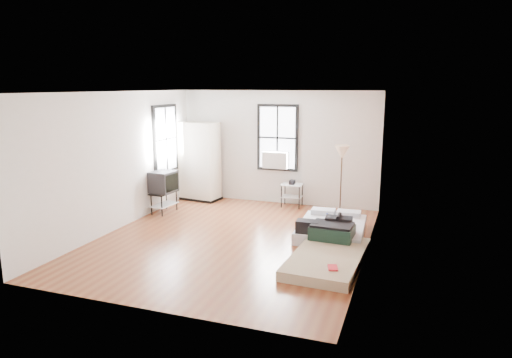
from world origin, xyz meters
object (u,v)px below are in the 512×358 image
at_px(mattress_bare, 329,251).
at_px(floor_lamp, 342,156).
at_px(wardrobe, 200,161).
at_px(side_table, 292,189).
at_px(mattress_main, 331,228).
at_px(tv_stand, 164,183).

relative_size(mattress_bare, floor_lamp, 1.36).
height_order(wardrobe, side_table, wardrobe).
xyz_separation_m(mattress_main, mattress_bare, (0.19, -1.28, -0.01)).
relative_size(wardrobe, side_table, 3.02).
bearing_deg(mattress_bare, side_table, 118.38).
bearing_deg(mattress_bare, tv_stand, 161.65).
distance_m(mattress_bare, floor_lamp, 3.23).
bearing_deg(wardrobe, mattress_bare, -30.32).
distance_m(mattress_bare, tv_stand, 4.49).
distance_m(mattress_main, wardrobe, 4.22).
bearing_deg(tv_stand, mattress_bare, -15.90).
bearing_deg(tv_stand, floor_lamp, 24.83).
distance_m(mattress_main, mattress_bare, 1.29).
height_order(wardrobe, tv_stand, wardrobe).
height_order(floor_lamp, tv_stand, floor_lamp).
height_order(mattress_bare, tv_stand, tv_stand).
xyz_separation_m(floor_lamp, tv_stand, (-3.87, -1.36, -0.64)).
distance_m(wardrobe, side_table, 2.50).
relative_size(floor_lamp, tv_stand, 1.61).
relative_size(side_table, floor_lamp, 0.42).
bearing_deg(floor_lamp, mattress_main, -86.80).
bearing_deg(side_table, mattress_main, -55.03).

